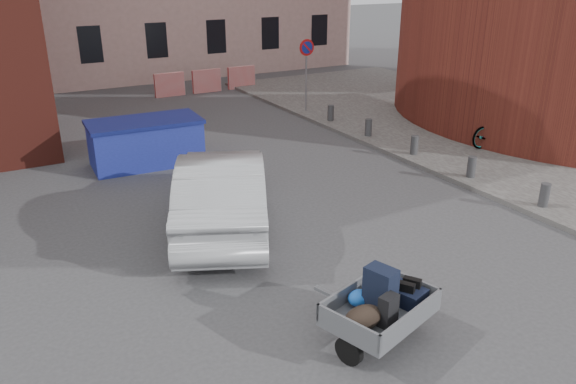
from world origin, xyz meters
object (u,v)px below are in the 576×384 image
bicycle (498,129)px  trailer (380,307)px  silver_car (222,190)px  dumpster (146,142)px

bicycle → trailer: bearing=124.2°
trailer → silver_car: bearing=77.7°
dumpster → bicycle: (9.71, -3.92, 0.01)m
dumpster → silver_car: 4.84m
dumpster → bicycle: dumpster is taller
trailer → silver_car: 4.89m
trailer → bicycle: bearing=15.5°
silver_car → bicycle: 9.51m
silver_car → dumpster: bearing=-62.6°
trailer → bicycle: size_ratio=0.97×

